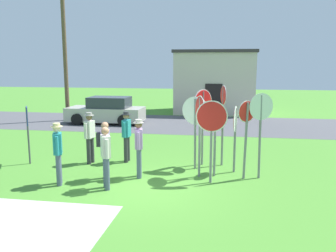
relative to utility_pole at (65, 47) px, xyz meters
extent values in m
plane|color=#47842D|center=(7.07, -10.85, -4.31)|extent=(80.00, 80.00, 0.00)
cube|color=#4C4C51|center=(7.07, -0.22, -4.31)|extent=(60.00, 6.40, 0.01)
cube|color=#ADAAA3|center=(5.43, -13.37, -4.31)|extent=(3.20, 2.40, 0.01)
cube|color=beige|center=(8.58, 5.19, -2.28)|extent=(5.28, 4.18, 4.07)
cube|color=#383333|center=(8.58, 5.19, -0.15)|extent=(5.48, 4.38, 0.20)
cube|color=black|center=(8.58, 3.09, -3.26)|extent=(1.10, 0.08, 2.10)
cylinder|color=brown|center=(0.00, 0.00, -0.18)|extent=(0.24, 0.24, 8.26)
cube|color=#B7B2A3|center=(2.61, -0.67, -3.78)|extent=(4.32, 1.84, 0.76)
cube|color=#2D333D|center=(2.86, -0.68, -3.10)|extent=(2.25, 1.55, 0.60)
cylinder|color=black|center=(1.27, -1.56, -3.99)|extent=(0.64, 0.23, 0.64)
cylinder|color=black|center=(1.28, 0.24, -3.99)|extent=(0.64, 0.23, 0.64)
cylinder|color=black|center=(3.93, -1.59, -3.99)|extent=(0.64, 0.23, 0.64)
cylinder|color=black|center=(3.95, 0.21, -3.99)|extent=(0.64, 0.23, 0.64)
cylinder|color=slate|center=(10.37, -9.42, -3.09)|extent=(0.12, 0.15, 2.44)
cylinder|color=white|center=(10.37, -9.42, -2.20)|extent=(0.70, 0.40, 0.78)
cylinder|color=red|center=(10.37, -9.42, -2.20)|extent=(0.65, 0.37, 0.72)
cylinder|color=slate|center=(8.43, -8.82, -3.19)|extent=(0.10, 0.13, 2.25)
cylinder|color=white|center=(8.43, -8.82, -2.43)|extent=(0.86, 0.29, 0.89)
cylinder|color=red|center=(8.43, -8.81, -2.43)|extent=(0.80, 0.27, 0.83)
cylinder|color=slate|center=(9.96, -9.61, -3.19)|extent=(0.14, 0.15, 2.26)
cylinder|color=white|center=(9.96, -9.61, -2.32)|extent=(0.51, 0.42, 0.63)
cylinder|color=red|center=(9.96, -9.62, -2.32)|extent=(0.47, 0.39, 0.58)
cylinder|color=slate|center=(9.07, -9.47, -3.25)|extent=(0.10, 0.10, 2.14)
cylinder|color=white|center=(9.07, -9.47, -2.47)|extent=(0.45, 0.56, 0.71)
cylinder|color=red|center=(9.08, -9.47, -2.47)|extent=(0.42, 0.53, 0.66)
cylinder|color=slate|center=(9.67, -8.96, -3.31)|extent=(0.08, 0.08, 2.00)
cylinder|color=white|center=(9.67, -8.96, -2.64)|extent=(0.12, 0.79, 0.80)
cylinder|color=red|center=(9.66, -8.96, -2.64)|extent=(0.12, 0.73, 0.74)
cylinder|color=slate|center=(8.63, -8.29, -3.09)|extent=(0.10, 0.10, 2.45)
cylinder|color=white|center=(8.63, -8.29, -2.22)|extent=(0.54, 0.69, 0.86)
cylinder|color=red|center=(8.64, -8.30, -2.22)|extent=(0.50, 0.64, 0.80)
cylinder|color=slate|center=(8.99, -10.07, -3.18)|extent=(0.08, 0.14, 2.26)
cylinder|color=white|center=(8.99, -10.07, -2.42)|extent=(0.88, 0.07, 0.88)
cylinder|color=red|center=(8.99, -10.08, -2.42)|extent=(0.82, 0.07, 0.81)
cylinder|color=slate|center=(8.63, -9.59, -3.14)|extent=(0.09, 0.09, 2.35)
cylinder|color=white|center=(8.63, -9.59, -2.31)|extent=(0.34, 0.78, 0.85)
cylinder|color=red|center=(8.62, -9.59, -2.31)|extent=(0.32, 0.73, 0.78)
cylinder|color=slate|center=(9.28, -8.26, -3.01)|extent=(0.09, 0.09, 2.60)
cylinder|color=white|center=(9.28, -8.26, -1.98)|extent=(0.19, 0.61, 0.63)
cylinder|color=red|center=(9.27, -8.26, -1.98)|extent=(0.18, 0.56, 0.58)
cylinder|color=#2D2D33|center=(6.05, -8.24, -3.87)|extent=(0.14, 0.14, 0.88)
cylinder|color=#2D2D33|center=(6.05, -8.46, -3.87)|extent=(0.14, 0.14, 0.88)
cube|color=teal|center=(6.05, -8.35, -3.14)|extent=(0.23, 0.37, 0.58)
cylinder|color=teal|center=(6.06, -8.11, -3.16)|extent=(0.09, 0.09, 0.52)
cylinder|color=teal|center=(6.04, -8.59, -3.16)|extent=(0.09, 0.09, 0.52)
sphere|color=#9E7051|center=(6.05, -8.35, -2.73)|extent=(0.21, 0.21, 0.21)
cylinder|color=#333338|center=(6.05, -8.35, -2.67)|extent=(0.31, 0.32, 0.02)
cylinder|color=#333338|center=(6.05, -8.35, -2.62)|extent=(0.19, 0.19, 0.09)
cylinder|color=#4C5670|center=(4.79, -10.84, -3.87)|extent=(0.14, 0.14, 0.88)
cylinder|color=#4C5670|center=(4.88, -11.04, -3.87)|extent=(0.14, 0.14, 0.88)
cube|color=teal|center=(4.84, -10.94, -3.14)|extent=(0.34, 0.42, 0.58)
cylinder|color=teal|center=(4.74, -10.72, -3.16)|extent=(0.09, 0.09, 0.52)
cylinder|color=teal|center=(4.93, -11.16, -3.16)|extent=(0.09, 0.09, 0.52)
sphere|color=beige|center=(4.84, -10.94, -2.73)|extent=(0.21, 0.21, 0.21)
cylinder|color=beige|center=(4.84, -10.94, -2.67)|extent=(0.32, 0.31, 0.02)
cylinder|color=beige|center=(4.84, -10.94, -2.62)|extent=(0.19, 0.19, 0.09)
cylinder|color=#2D2D33|center=(5.95, -10.16, -3.87)|extent=(0.14, 0.14, 0.88)
cylinder|color=#2D2D33|center=(5.99, -10.38, -3.87)|extent=(0.14, 0.14, 0.88)
cube|color=#9E7AB2|center=(5.97, -10.27, -3.14)|extent=(0.29, 0.40, 0.58)
cylinder|color=#9E7AB2|center=(5.92, -10.04, -3.16)|extent=(0.09, 0.09, 0.52)
cylinder|color=#9E7AB2|center=(6.02, -10.51, -3.16)|extent=(0.09, 0.09, 0.52)
sphere|color=#9E7051|center=(5.97, -10.27, -2.73)|extent=(0.21, 0.21, 0.21)
cube|color=#232328|center=(5.80, -10.31, -3.12)|extent=(0.19, 0.28, 0.40)
cylinder|color=#4C5670|center=(6.86, -9.84, -3.87)|extent=(0.14, 0.14, 0.88)
cylinder|color=#4C5670|center=(6.90, -10.05, -3.87)|extent=(0.14, 0.14, 0.88)
cube|color=#9E7AB2|center=(6.88, -9.95, -3.14)|extent=(0.29, 0.40, 0.58)
cylinder|color=#9E7AB2|center=(6.83, -9.71, -3.16)|extent=(0.09, 0.09, 0.52)
cylinder|color=#9E7AB2|center=(6.93, -10.18, -3.16)|extent=(0.09, 0.09, 0.52)
sphere|color=brown|center=(6.88, -9.95, -2.73)|extent=(0.21, 0.21, 0.21)
cylinder|color=gray|center=(6.88, -9.95, -2.67)|extent=(0.31, 0.31, 0.02)
cylinder|color=gray|center=(6.88, -9.95, -2.62)|extent=(0.19, 0.19, 0.09)
cylinder|color=#2D2D33|center=(4.91, -8.64, -3.87)|extent=(0.14, 0.14, 0.88)
cylinder|color=#2D2D33|center=(4.87, -8.86, -3.87)|extent=(0.14, 0.14, 0.88)
cube|color=beige|center=(4.89, -8.75, -3.14)|extent=(0.27, 0.39, 0.58)
cylinder|color=beige|center=(4.93, -8.51, -3.16)|extent=(0.09, 0.09, 0.52)
cylinder|color=beige|center=(4.85, -8.99, -3.16)|extent=(0.09, 0.09, 0.52)
sphere|color=brown|center=(4.89, -8.75, -2.73)|extent=(0.21, 0.21, 0.21)
cylinder|color=gray|center=(4.89, -8.75, -2.67)|extent=(0.32, 0.32, 0.02)
cylinder|color=gray|center=(4.89, -8.75, -2.62)|extent=(0.19, 0.19, 0.09)
cylinder|color=#4C5670|center=(6.20, -10.95, -3.87)|extent=(0.14, 0.14, 0.88)
cylinder|color=#4C5670|center=(6.30, -11.15, -3.87)|extent=(0.14, 0.14, 0.88)
cube|color=beige|center=(6.25, -11.05, -3.14)|extent=(0.36, 0.42, 0.58)
cylinder|color=beige|center=(6.14, -10.84, -3.16)|extent=(0.09, 0.09, 0.52)
cylinder|color=beige|center=(6.36, -11.26, -3.16)|extent=(0.09, 0.09, 0.52)
sphere|color=#9E7051|center=(6.25, -11.05, -2.73)|extent=(0.21, 0.21, 0.21)
cylinder|color=#4C4C51|center=(2.88, -9.14, -3.35)|extent=(0.06, 0.06, 1.93)
cube|color=#1E389E|center=(2.88, -9.14, -2.68)|extent=(0.33, 0.52, 0.60)
camera|label=1|loc=(9.36, -19.76, -1.01)|focal=37.71mm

